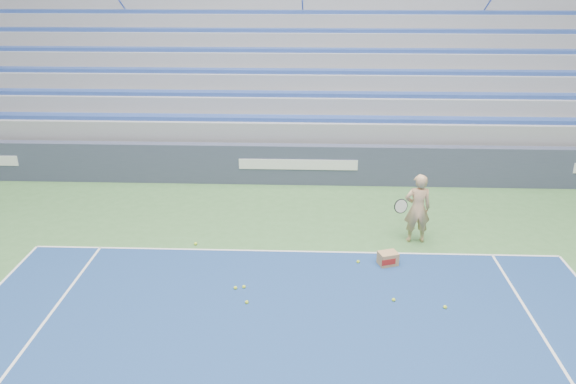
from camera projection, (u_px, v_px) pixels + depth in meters
name	position (u px, v px, depth m)	size (l,w,h in m)	color
sponsor_barrier	(298.00, 164.00, 15.26)	(30.00, 0.32, 1.10)	#383E55
bleachers	(302.00, 63.00, 19.88)	(31.00, 9.15, 7.30)	gray
tennis_player	(417.00, 208.00, 11.92)	(0.90, 0.82, 1.55)	tan
ball_box	(388.00, 259.00, 11.20)	(0.44, 0.39, 0.27)	#AA8152
tennis_ball_0	(394.00, 300.00, 10.01)	(0.07, 0.07, 0.07)	#CCE92F
tennis_ball_1	(244.00, 287.00, 10.41)	(0.07, 0.07, 0.07)	#CCE92F
tennis_ball_2	(445.00, 307.00, 9.79)	(0.07, 0.07, 0.07)	#CCE92F
tennis_ball_3	(358.00, 262.00, 11.30)	(0.07, 0.07, 0.07)	#CCE92F
tennis_ball_4	(196.00, 244.00, 12.03)	(0.07, 0.07, 0.07)	#CCE92F
tennis_ball_5	(247.00, 302.00, 9.94)	(0.07, 0.07, 0.07)	#CCE92F
tennis_ball_6	(235.00, 288.00, 10.38)	(0.07, 0.07, 0.07)	#CCE92F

